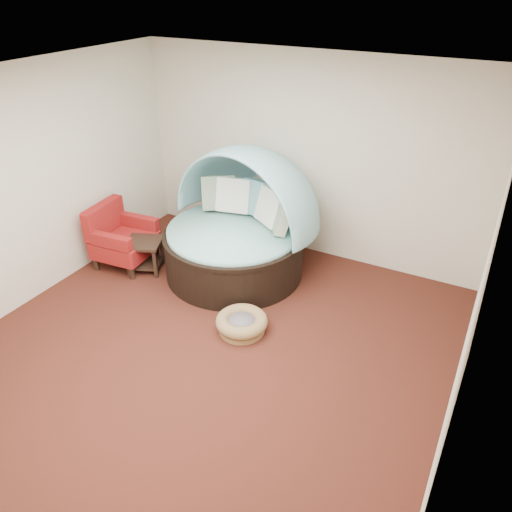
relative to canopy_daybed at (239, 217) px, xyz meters
The scene contains 9 objects.
floor 1.79m from the canopy_daybed, 71.03° to the right, with size 5.00×5.00×0.00m, color #4B1F15.
wall_back 1.27m from the canopy_daybed, 62.23° to the left, with size 5.00×5.00×0.00m, color beige.
wall_left 2.56m from the canopy_daybed, 142.62° to the right, with size 5.00×5.00×0.00m, color beige.
wall_right 3.43m from the canopy_daybed, 26.61° to the right, with size 5.00×5.00×0.00m, color beige.
ceiling 2.56m from the canopy_daybed, 71.03° to the right, with size 5.00×5.00×0.00m, color white.
canopy_daybed is the anchor object (origin of this frame).
pet_basket 1.53m from the canopy_daybed, 59.28° to the right, with size 0.68×0.68×0.21m.
red_armchair 1.71m from the canopy_daybed, 157.71° to the right, with size 0.81×0.81×0.88m.
side_table 1.39m from the canopy_daybed, 151.44° to the right, with size 0.61×0.61×0.45m.
Camera 1 is at (2.48, -3.62, 3.67)m, focal length 35.00 mm.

